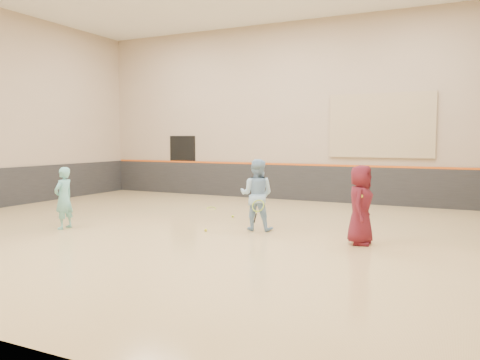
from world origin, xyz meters
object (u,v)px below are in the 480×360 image
at_px(girl, 64,198).
at_px(spare_racket, 211,207).
at_px(young_man, 361,205).
at_px(instructor, 257,195).

bearing_deg(girl, spare_racket, 155.13).
bearing_deg(spare_racket, young_man, -29.92).
bearing_deg(spare_racket, instructor, -43.57).
distance_m(girl, spare_racket, 4.52).
bearing_deg(girl, young_man, 97.29).
xyz_separation_m(instructor, spare_racket, (-2.52, 2.39, -0.74)).
relative_size(girl, instructor, 0.88).
distance_m(young_man, spare_racket, 5.75).
relative_size(girl, young_man, 0.91).
height_order(girl, instructor, instructor).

